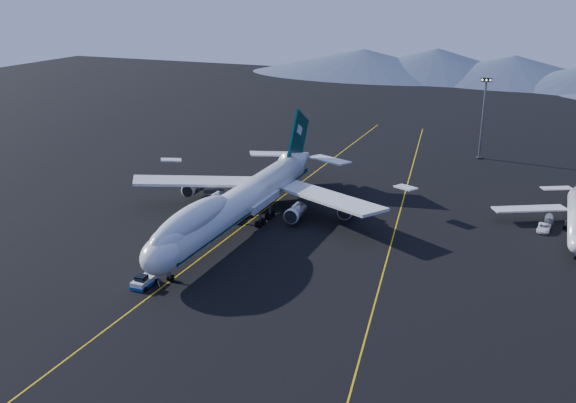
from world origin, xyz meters
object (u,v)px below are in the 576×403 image
at_px(boeing_747, 240,202).
at_px(pushback_tug, 144,282).
at_px(service_van, 544,228).
at_px(floodlight_mast, 483,118).

bearing_deg(boeing_747, pushback_tug, -95.73).
bearing_deg(service_van, pushback_tug, -135.19).
xyz_separation_m(boeing_747, pushback_tug, (-3.00, -29.89, -5.14)).
bearing_deg(floodlight_mast, pushback_tug, -111.50).
xyz_separation_m(boeing_747, floodlight_mast, (38.82, 76.27, 5.87)).
bearing_deg(pushback_tug, boeing_747, 83.36).
height_order(service_van, floodlight_mast, floodlight_mast).
bearing_deg(boeing_747, service_van, 21.15).
bearing_deg(service_van, boeing_747, -154.66).
distance_m(pushback_tug, service_van, 80.41).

